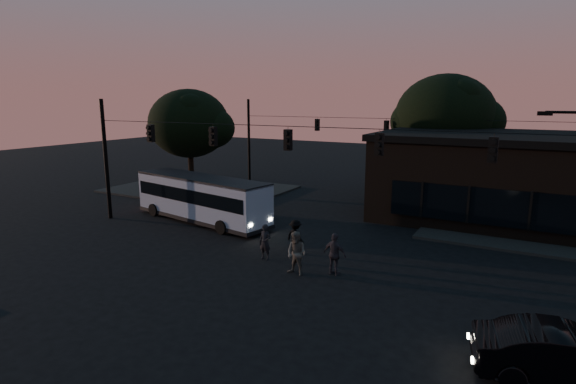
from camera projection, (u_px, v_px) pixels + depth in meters
The scene contains 14 objects.
ground at pixel (243, 277), 19.17m from camera, with size 120.00×120.00×0.00m, color black.
sidewalk_far_right at pixel (558, 232), 25.47m from camera, with size 14.00×10.00×0.15m, color black.
sidewalk_far_left at pixel (200, 189), 37.79m from camera, with size 14.00×10.00×0.15m, color black.
building at pixel (506, 177), 28.05m from camera, with size 15.40×10.41×5.40m.
tree_behind at pixel (445, 116), 34.89m from camera, with size 7.60×7.60×9.43m.
tree_left at pixel (189, 124), 35.82m from camera, with size 6.40×6.40×8.30m.
signal_rig_near at pixel (288, 163), 21.70m from camera, with size 26.24×0.30×7.50m.
signal_rig_far at pixel (386, 141), 35.47m from camera, with size 26.24×0.30×7.50m.
bus at pixel (201, 197), 27.68m from camera, with size 10.26×4.04×2.81m.
car at pixel (568, 358), 11.81m from camera, with size 1.64×4.70×1.55m, color black.
pedestrian_a at pixel (265, 242), 21.16m from camera, with size 0.62×0.41×1.70m, color black.
pedestrian_b at pixel (296, 253), 19.26m from camera, with size 0.93×0.73×1.92m, color #4A4843.
pedestrian_c at pixel (335, 254), 19.26m from camera, with size 1.09×0.45×1.86m, color #26242C.
pedestrian_d at pixel (295, 237), 22.03m from camera, with size 1.09×0.63×1.69m, color black.
Camera 1 is at (10.42, -14.86, 7.43)m, focal length 28.00 mm.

